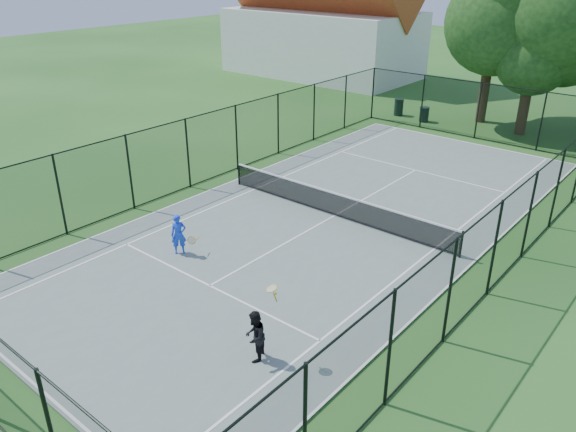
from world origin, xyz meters
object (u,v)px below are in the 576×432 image
Objects in this scene: tennis_net at (335,203)px; trash_bin_left at (399,107)px; trash_bin_right at (424,114)px; player_black at (255,336)px; player_blue at (179,235)px.

tennis_net is 9.86× the size of trash_bin_left.
trash_bin_left is 1.91m from trash_bin_right.
trash_bin_right is 0.43× the size of player_black.
trash_bin_right is (-3.68, 14.29, -0.14)m from tennis_net.
trash_bin_left is 24.25m from player_black.
trash_bin_left is at bearing 170.88° from trash_bin_right.
tennis_net is 6.05m from player_blue.
tennis_net is 8.63m from player_black.
tennis_net is 15.62m from trash_bin_left.
player_blue is at bearing 157.09° from player_black.
tennis_net is at bearing 68.22° from player_blue.
player_blue reaches higher than trash_bin_left.
trash_bin_left is 20.49m from player_blue.
tennis_net is at bearing 112.55° from player_black.
tennis_net is at bearing -75.55° from trash_bin_right.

